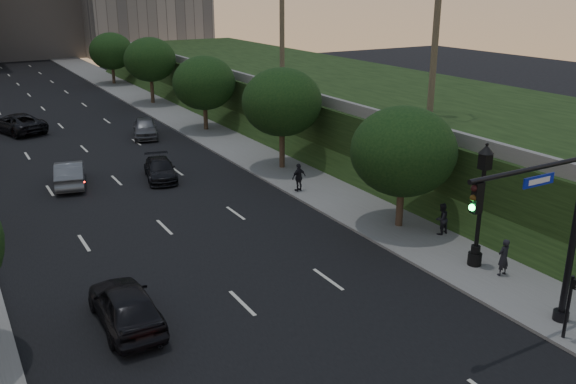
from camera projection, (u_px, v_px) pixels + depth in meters
ground at (311, 371)px, 19.52m from camera, size 160.00×160.00×0.00m
road_surface at (90, 155)px, 44.07m from camera, size 16.00×140.00×0.02m
sidewalk_right at (220, 137)px, 48.92m from camera, size 4.50×140.00×0.15m
embankment at (354, 104)px, 52.24m from camera, size 18.00×90.00×4.00m
parapet_wall at (267, 84)px, 47.44m from camera, size 0.35×90.00×0.70m
tree_right_a at (403, 151)px, 29.66m from camera, size 5.20×5.20×6.24m
tree_right_b at (282, 102)px, 39.32m from camera, size 5.20×5.20×6.74m
tree_right_c at (204, 83)px, 50.12m from camera, size 5.20×5.20×6.24m
tree_right_d at (150, 60)px, 61.42m from camera, size 5.20×5.20×6.74m
tree_right_e at (111, 51)px, 73.85m from camera, size 5.20×5.20×6.24m
traffic_signal_mast at (554, 237)px, 20.55m from camera, size 5.68×0.56×7.00m
street_lamp at (480, 211)px, 25.75m from camera, size 0.64×0.64×5.62m
pedestrian_signal at (570, 302)px, 20.60m from camera, size 0.30×0.33×2.50m
sedan_near_left at (126, 305)px, 21.86m from camera, size 2.01×4.86×1.65m
sedan_mid_left at (70, 173)px, 37.20m from camera, size 2.59×4.95×1.55m
sedan_far_left at (17, 123)px, 50.44m from camera, size 4.56×6.48×1.64m
sedan_near_right at (160, 169)px, 38.48m from camera, size 2.69×4.69×1.28m
sedan_far_right at (145, 128)px, 49.01m from camera, size 3.07×4.99×1.59m
pedestrian_a at (503, 257)px, 25.37m from camera, size 0.59×0.39×1.62m
pedestrian_b at (441, 219)px, 29.58m from camera, size 0.83×0.68×1.58m
pedestrian_c at (299, 177)px, 35.76m from camera, size 1.04×0.56×1.68m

